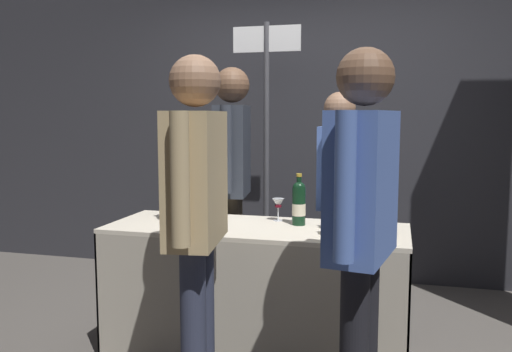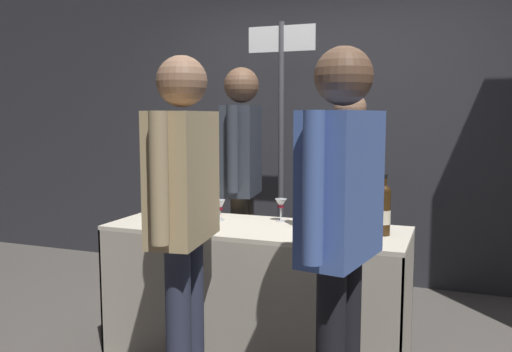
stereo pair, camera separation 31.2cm
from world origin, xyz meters
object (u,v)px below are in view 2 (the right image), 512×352
(wine_glass_near_vendor, at_px, (220,206))
(flower_vase, at_px, (172,197))
(featured_wine_bottle, at_px, (371,206))
(wine_glass_near_taster, at_px, (281,204))
(tasting_table, at_px, (256,268))
(display_bottle_0, at_px, (334,213))
(taster_foreground_right, at_px, (341,214))
(booth_signpost, at_px, (281,126))
(vendor_presenter, at_px, (349,185))
(wine_glass_mid, at_px, (181,209))

(wine_glass_near_vendor, bearing_deg, flower_vase, -166.70)
(featured_wine_bottle, xyz_separation_m, wine_glass_near_taster, (-0.56, 0.05, -0.03))
(tasting_table, height_order, wine_glass_near_taster, wine_glass_near_taster)
(featured_wine_bottle, distance_m, display_bottle_0, 0.37)
(taster_foreground_right, relative_size, booth_signpost, 0.79)
(tasting_table, distance_m, taster_foreground_right, 1.14)
(vendor_presenter, xyz_separation_m, taster_foreground_right, (0.26, -1.54, 0.08))
(wine_glass_near_taster, xyz_separation_m, vendor_presenter, (0.31, 0.58, 0.07))
(taster_foreground_right, bearing_deg, vendor_presenter, 19.61)
(vendor_presenter, bearing_deg, wine_glass_mid, -36.44)
(vendor_presenter, bearing_deg, wine_glass_near_taster, -22.25)
(booth_signpost, bearing_deg, display_bottle_0, -61.59)
(wine_glass_near_vendor, distance_m, booth_signpost, 1.16)
(vendor_presenter, height_order, taster_foreground_right, taster_foreground_right)
(tasting_table, height_order, wine_glass_near_vendor, wine_glass_near_vendor)
(featured_wine_bottle, relative_size, vendor_presenter, 0.20)
(taster_foreground_right, bearing_deg, display_bottle_0, 25.04)
(wine_glass_mid, distance_m, wine_glass_near_taster, 0.61)
(flower_vase, bearing_deg, featured_wine_bottle, 6.03)
(wine_glass_near_taster, height_order, booth_signpost, booth_signpost)
(tasting_table, relative_size, flower_vase, 4.21)
(wine_glass_near_vendor, bearing_deg, wine_glass_near_taster, 16.02)
(tasting_table, distance_m, flower_vase, 0.70)
(featured_wine_bottle, height_order, flower_vase, flower_vase)
(flower_vase, bearing_deg, taster_foreground_right, -32.55)
(wine_glass_near_vendor, distance_m, wine_glass_near_taster, 0.38)
(wine_glass_near_vendor, bearing_deg, wine_glass_mid, -124.03)
(booth_signpost, bearing_deg, wine_glass_near_vendor, -93.06)
(tasting_table, height_order, featured_wine_bottle, featured_wine_bottle)
(booth_signpost, bearing_deg, taster_foreground_right, -65.29)
(featured_wine_bottle, bearing_deg, flower_vase, -173.97)
(featured_wine_bottle, xyz_separation_m, wine_glass_mid, (-1.07, -0.28, -0.04))
(display_bottle_0, height_order, booth_signpost, booth_signpost)
(wine_glass_near_taster, bearing_deg, featured_wine_bottle, -4.82)
(featured_wine_bottle, xyz_separation_m, booth_signpost, (-0.86, 1.00, 0.43))
(vendor_presenter, bearing_deg, tasting_table, -21.49)
(featured_wine_bottle, height_order, wine_glass_near_vendor, featured_wine_bottle)
(vendor_presenter, bearing_deg, taster_foreground_right, 15.55)
(wine_glass_mid, distance_m, vendor_presenter, 1.23)
(tasting_table, relative_size, display_bottle_0, 5.38)
(flower_vase, bearing_deg, wine_glass_mid, -45.52)
(display_bottle_0, xyz_separation_m, wine_glass_near_vendor, (-0.78, 0.29, -0.06))
(tasting_table, relative_size, wine_glass_near_vendor, 13.53)
(featured_wine_bottle, relative_size, display_bottle_0, 0.98)
(wine_glass_near_vendor, xyz_separation_m, flower_vase, (-0.30, -0.07, 0.05))
(wine_glass_near_vendor, relative_size, vendor_presenter, 0.08)
(flower_vase, distance_m, taster_foreground_right, 1.47)
(tasting_table, distance_m, wine_glass_mid, 0.57)
(display_bottle_0, height_order, wine_glass_near_taster, display_bottle_0)
(flower_vase, height_order, vendor_presenter, vendor_presenter)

